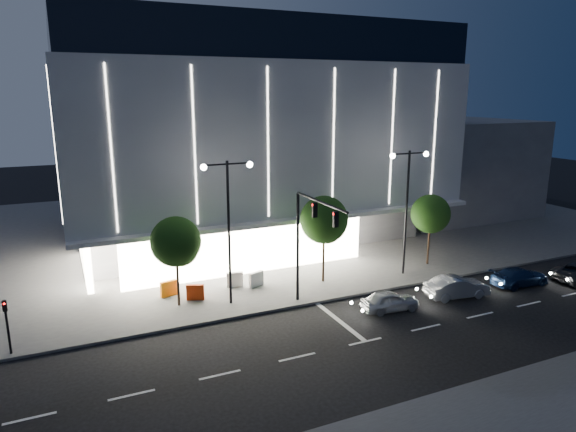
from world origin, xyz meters
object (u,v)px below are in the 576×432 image
at_px(barrier_b, 235,279).
at_px(barrier_d, 256,279).
at_px(traffic_mast, 309,230).
at_px(car_lead, 390,301).
at_px(street_lamp_east, 407,194).
at_px(tree_mid, 324,222).
at_px(tree_left, 176,244).
at_px(ped_signal_far, 7,321).
at_px(tree_right, 431,216).
at_px(car_third, 519,277).
at_px(barrier_a, 169,288).
at_px(street_lamp_west, 228,212).
at_px(barrier_c, 195,292).
at_px(car_second, 457,287).

relative_size(barrier_b, barrier_d, 1.00).
height_order(traffic_mast, car_lead, traffic_mast).
relative_size(street_lamp_east, tree_mid, 1.46).
height_order(tree_left, barrier_b, tree_left).
height_order(traffic_mast, barrier_b, traffic_mast).
distance_m(ped_signal_far, tree_right, 28.21).
xyz_separation_m(car_lead, car_third, (10.51, -0.18, 0.01)).
height_order(ped_signal_far, car_lead, ped_signal_far).
relative_size(barrier_a, barrier_d, 1.00).
bearing_deg(barrier_b, car_third, -11.90).
distance_m(tree_mid, car_third, 13.89).
height_order(street_lamp_east, barrier_a, street_lamp_east).
bearing_deg(car_third, street_lamp_west, 77.45).
distance_m(ped_signal_far, barrier_c, 10.62).
distance_m(street_lamp_east, tree_right, 3.81).
distance_m(street_lamp_east, car_third, 9.42).
bearing_deg(tree_right, barrier_a, 174.90).
bearing_deg(tree_mid, barrier_a, 170.49).
xyz_separation_m(street_lamp_west, barrier_d, (2.45, 2.00, -5.31)).
bearing_deg(car_lead, street_lamp_east, -37.90).
xyz_separation_m(tree_mid, barrier_c, (-8.89, 0.39, -3.68)).
bearing_deg(tree_mid, barrier_b, 165.57).
bearing_deg(barrier_c, ped_signal_far, -142.66).
relative_size(tree_right, barrier_d, 5.01).
bearing_deg(barrier_c, car_lead, -9.10).
bearing_deg(street_lamp_east, tree_mid, 170.31).
distance_m(tree_mid, barrier_a, 11.06).
relative_size(street_lamp_west, tree_right, 1.63).
distance_m(ped_signal_far, barrier_a, 9.80).
bearing_deg(car_lead, tree_mid, 20.48).
bearing_deg(barrier_c, barrier_a, 157.48).
bearing_deg(barrier_d, tree_left, 170.77).
height_order(car_third, barrier_c, car_third).
bearing_deg(ped_signal_far, car_lead, -8.83).
height_order(tree_left, barrier_c, tree_left).
bearing_deg(ped_signal_far, barrier_b, 17.12).
distance_m(street_lamp_east, ped_signal_far, 25.37).
relative_size(tree_mid, barrier_b, 5.59).
xyz_separation_m(street_lamp_west, ped_signal_far, (-12.00, -1.50, -4.07)).
height_order(tree_right, barrier_a, tree_right).
bearing_deg(street_lamp_west, barrier_c, 142.94).
xyz_separation_m(car_second, barrier_b, (-12.53, 7.30, -0.04)).
bearing_deg(tree_right, barrier_c, 178.75).
height_order(car_lead, barrier_a, car_lead).
bearing_deg(tree_right, traffic_mast, -162.98).
relative_size(street_lamp_west, tree_left, 1.57).
xyz_separation_m(tree_left, barrier_b, (4.09, 1.52, -3.38)).
bearing_deg(barrier_c, tree_mid, 18.79).
distance_m(traffic_mast, ped_signal_far, 16.35).
height_order(traffic_mast, tree_right, traffic_mast).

